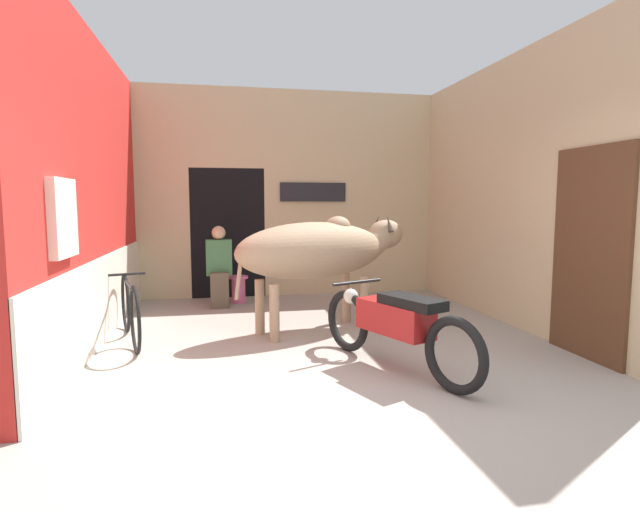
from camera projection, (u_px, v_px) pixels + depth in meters
name	position (u px, v px, depth m)	size (l,w,h in m)	color
ground_plane	(380.00, 412.00, 3.60)	(30.00, 30.00, 0.00)	#9E9389
wall_left_shopfront	(88.00, 195.00, 5.24)	(0.25, 4.70, 3.29)	red
wall_back_with_doorway	(266.00, 209.00, 8.22)	(4.77, 0.93, 3.29)	#C6B289
wall_right_with_door	(515.00, 193.00, 6.15)	(0.22, 4.70, 3.29)	#C6B289
cow	(320.00, 250.00, 5.83)	(2.31, 1.31, 1.36)	tan
motorcycle_near	(395.00, 323.00, 4.48)	(0.92, 1.89, 0.74)	black
bicycle	(130.00, 310.00, 5.38)	(0.56, 1.59, 0.71)	black
shopkeeper_seated	(219.00, 265.00, 7.21)	(0.37, 0.33, 1.17)	brown
plastic_stool	(239.00, 288.00, 7.53)	(0.29, 0.29, 0.41)	#DB6093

